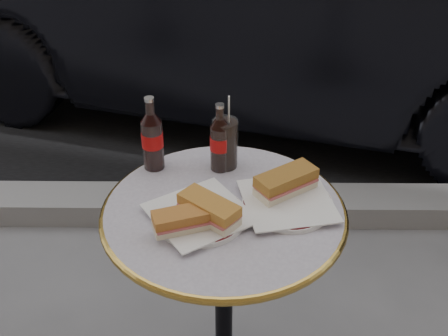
{
  "coord_description": "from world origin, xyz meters",
  "views": [
    {
      "loc": [
        0.01,
        -1.12,
        1.6
      ],
      "look_at": [
        0.0,
        0.05,
        0.82
      ],
      "focal_mm": 45.0,
      "sensor_mm": 36.0,
      "label": 1
    }
  ],
  "objects_px": {
    "plate_right": "(287,203)",
    "cola_glass": "(225,143)",
    "plate_left": "(200,216)",
    "cola_bottle_left": "(152,133)",
    "bistro_table": "(224,309)",
    "cola_bottle_right": "(220,137)"
  },
  "relations": [
    {
      "from": "plate_right",
      "to": "cola_glass",
      "type": "distance_m",
      "value": 0.25
    },
    {
      "from": "plate_left",
      "to": "cola_bottle_left",
      "type": "height_order",
      "value": "cola_bottle_left"
    },
    {
      "from": "bistro_table",
      "to": "cola_bottle_right",
      "type": "distance_m",
      "value": 0.5
    },
    {
      "from": "bistro_table",
      "to": "cola_bottle_right",
      "type": "relative_size",
      "value": 3.67
    },
    {
      "from": "plate_right",
      "to": "cola_bottle_left",
      "type": "relative_size",
      "value": 1.07
    },
    {
      "from": "plate_left",
      "to": "plate_right",
      "type": "xyz_separation_m",
      "value": [
        0.22,
        0.05,
        -0.0
      ]
    },
    {
      "from": "plate_left",
      "to": "cola_bottle_left",
      "type": "bearing_deg",
      "value": 121.19
    },
    {
      "from": "plate_right",
      "to": "cola_glass",
      "type": "height_order",
      "value": "cola_glass"
    },
    {
      "from": "bistro_table",
      "to": "cola_bottle_right",
      "type": "xyz_separation_m",
      "value": [
        -0.01,
        0.18,
        0.47
      ]
    },
    {
      "from": "bistro_table",
      "to": "plate_right",
      "type": "distance_m",
      "value": 0.41
    },
    {
      "from": "plate_left",
      "to": "plate_right",
      "type": "height_order",
      "value": "same"
    },
    {
      "from": "plate_right",
      "to": "cola_bottle_left",
      "type": "height_order",
      "value": "cola_bottle_left"
    },
    {
      "from": "plate_left",
      "to": "cola_bottle_left",
      "type": "relative_size",
      "value": 1.07
    },
    {
      "from": "bistro_table",
      "to": "plate_left",
      "type": "bearing_deg",
      "value": -145.66
    },
    {
      "from": "cola_bottle_left",
      "to": "plate_right",
      "type": "bearing_deg",
      "value": -25.93
    },
    {
      "from": "cola_glass",
      "to": "plate_left",
      "type": "bearing_deg",
      "value": -104.39
    },
    {
      "from": "plate_left",
      "to": "cola_bottle_right",
      "type": "height_order",
      "value": "cola_bottle_right"
    },
    {
      "from": "cola_bottle_left",
      "to": "cola_glass",
      "type": "height_order",
      "value": "cola_bottle_left"
    },
    {
      "from": "cola_bottle_left",
      "to": "cola_glass",
      "type": "distance_m",
      "value": 0.2
    },
    {
      "from": "bistro_table",
      "to": "cola_bottle_left",
      "type": "relative_size",
      "value": 3.41
    },
    {
      "from": "cola_bottle_right",
      "to": "bistro_table",
      "type": "bearing_deg",
      "value": -86.08
    },
    {
      "from": "cola_bottle_left",
      "to": "cola_glass",
      "type": "relative_size",
      "value": 1.49
    }
  ]
}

